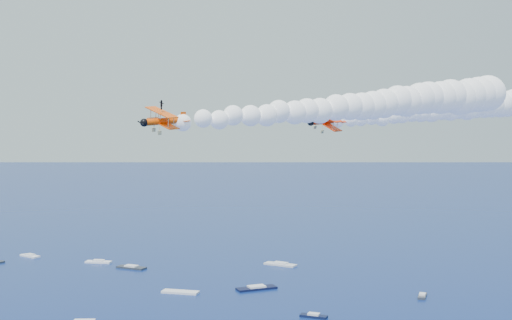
{
  "coord_description": "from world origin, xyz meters",
  "views": [
    {
      "loc": [
        3.33,
        -82.94,
        55.68
      ],
      "look_at": [
        10.29,
        18.84,
        50.34
      ],
      "focal_mm": 46.49,
      "sensor_mm": 36.0,
      "label": 1
    }
  ],
  "objects": [
    {
      "name": "smoke_trail_trail",
      "position": [
        27.3,
        22.11,
        58.88
      ],
      "size": [
        71.44,
        61.15,
        11.96
      ],
      "primitive_type": null,
      "rotation": [
        0.0,
        0.0,
        3.64
      ],
      "color": "white"
    },
    {
      "name": "smoke_trail_lead",
      "position": [
        53.39,
        48.2,
        59.07
      ],
      "size": [
        71.46,
        61.6,
        11.96
      ],
      "primitive_type": null,
      "rotation": [
        0.0,
        0.0,
        3.64
      ],
      "color": "white"
    },
    {
      "name": "biplane_trail",
      "position": [
        -2.81,
        5.89,
        56.24
      ],
      "size": [
        9.58,
        10.49,
        6.42
      ],
      "primitive_type": null,
      "rotation": [
        -0.21,
        0.07,
        3.64
      ],
      "color": "#FA4D05"
    },
    {
      "name": "biplane_lead",
      "position": [
        23.38,
        31.79,
        56.43
      ],
      "size": [
        11.04,
        12.06,
        8.21
      ],
      "primitive_type": null,
      "rotation": [
        -0.37,
        0.07,
        3.64
      ],
      "color": "red"
    },
    {
      "name": "boat_wakes",
      "position": [
        11.08,
        108.05,
        0.03
      ],
      "size": [
        215.92,
        171.91,
        0.04
      ],
      "color": "white",
      "rests_on": "ground"
    },
    {
      "name": "spectator_boats",
      "position": [
        6.85,
        124.02,
        0.35
      ],
      "size": [
        226.41,
        183.05,
        0.7
      ],
      "color": "black",
      "rests_on": "ground"
    }
  ]
}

